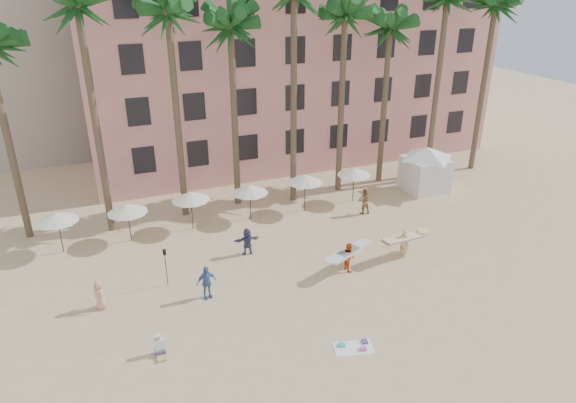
# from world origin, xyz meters

# --- Properties ---
(ground) EXTENTS (120.00, 120.00, 0.00)m
(ground) POSITION_xyz_m (0.00, 0.00, 0.00)
(ground) COLOR #D1B789
(ground) RESTS_ON ground
(pink_hotel) EXTENTS (35.00, 14.00, 16.00)m
(pink_hotel) POSITION_xyz_m (7.00, 26.00, 8.00)
(pink_hotel) COLOR #DE8F87
(pink_hotel) RESTS_ON ground
(palm_row) EXTENTS (44.40, 5.40, 16.30)m
(palm_row) POSITION_xyz_m (0.51, 15.00, 12.97)
(palm_row) COLOR brown
(palm_row) RESTS_ON ground
(umbrella_row) EXTENTS (22.50, 2.70, 2.73)m
(umbrella_row) POSITION_xyz_m (-3.00, 12.50, 2.33)
(umbrella_row) COLOR #332B23
(umbrella_row) RESTS_ON ground
(cabana) EXTENTS (4.62, 4.62, 3.50)m
(cabana) POSITION_xyz_m (13.16, 12.40, 2.07)
(cabana) COLOR silver
(cabana) RESTS_ON ground
(beach_towel) EXTENTS (1.99, 1.42, 0.14)m
(beach_towel) POSITION_xyz_m (-0.83, -1.89, 0.03)
(beach_towel) COLOR white
(beach_towel) RESTS_ON ground
(carrier_yellow) EXTENTS (3.14, 1.27, 1.80)m
(carrier_yellow) POSITION_xyz_m (5.87, 4.26, 1.01)
(carrier_yellow) COLOR #DEB07D
(carrier_yellow) RESTS_ON ground
(carrier_white) EXTENTS (3.01, 1.74, 1.69)m
(carrier_white) POSITION_xyz_m (2.09, 4.16, 0.91)
(carrier_white) COLOR #DB4D17
(carrier_white) RESTS_ON ground
(beachgoers) EXTENTS (18.80, 6.75, 1.87)m
(beachgoers) POSITION_xyz_m (-2.00, 7.58, 0.88)
(beachgoers) COLOR #393D63
(beachgoers) RESTS_ON ground
(paddle) EXTENTS (0.18, 0.04, 2.23)m
(paddle) POSITION_xyz_m (-7.76, 6.42, 1.41)
(paddle) COLOR black
(paddle) RESTS_ON ground
(seated_man) EXTENTS (0.45, 0.78, 1.02)m
(seated_man) POSITION_xyz_m (-9.06, 0.94, 0.35)
(seated_man) COLOR #3F3F4C
(seated_man) RESTS_ON ground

